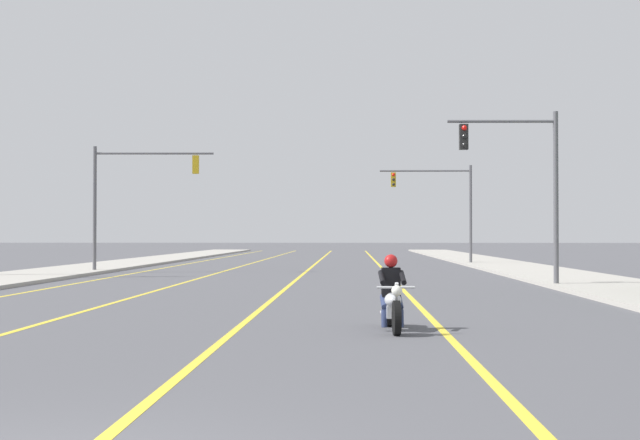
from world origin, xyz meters
name	(u,v)px	position (x,y,z in m)	size (l,w,h in m)	color
lane_stripe_center	(313,266)	(0.24, 45.00, 0.00)	(0.16, 100.00, 0.01)	yellow
lane_stripe_left	(243,266)	(-3.95, 45.00, 0.00)	(0.16, 100.00, 0.01)	yellow
lane_stripe_right	(380,266)	(4.22, 45.00, 0.00)	(0.16, 100.00, 0.01)	yellow
lane_stripe_far_left	(177,266)	(-7.92, 45.00, 0.00)	(0.16, 100.00, 0.01)	yellow
sidewalk_kerb_right	(520,268)	(11.50, 40.00, 0.07)	(4.40, 110.00, 0.14)	#ADA89E
sidewalk_kerb_left	(93,268)	(-11.50, 40.00, 0.07)	(4.40, 110.00, 0.14)	#ADA89E
motorcycle_with_rider	(392,300)	(3.25, 10.36, 0.59)	(0.70, 2.19, 1.46)	black
traffic_signal_near_right	(525,173)	(8.62, 24.27, 4.04)	(3.90, 0.44, 6.20)	#56565B
traffic_signal_near_left	(130,188)	(-8.35, 35.61, 4.16)	(5.92, 0.49, 6.20)	#56565B
traffic_signal_mid_right	(444,198)	(8.28, 47.60, 4.15)	(5.74, 0.41, 6.20)	#56565B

